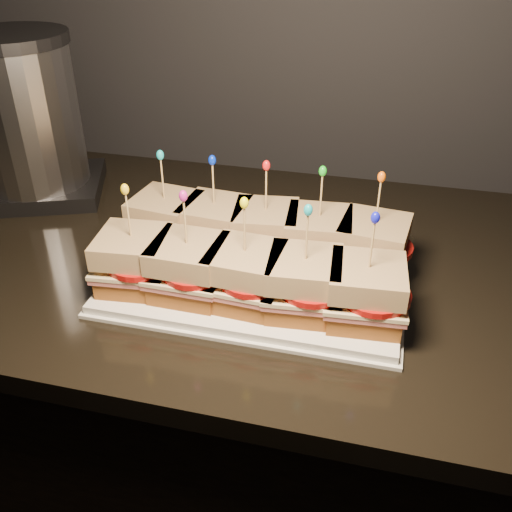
# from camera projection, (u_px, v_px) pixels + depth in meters

# --- Properties ---
(cabinet) EXTENTS (2.57, 0.70, 0.84)m
(cabinet) POSITION_uv_depth(u_px,v_px,m) (179.00, 418.00, 1.27)
(cabinet) COLOR black
(cabinet) RESTS_ON ground
(granite_slab) EXTENTS (2.61, 0.74, 0.04)m
(granite_slab) POSITION_uv_depth(u_px,v_px,m) (162.00, 249.00, 1.03)
(granite_slab) COLOR black
(granite_slab) RESTS_ON cabinet
(platter) EXTENTS (0.45, 0.28, 0.02)m
(platter) POSITION_uv_depth(u_px,v_px,m) (256.00, 281.00, 0.90)
(platter) COLOR white
(platter) RESTS_ON granite_slab
(platter_rim) EXTENTS (0.46, 0.29, 0.01)m
(platter_rim) POSITION_uv_depth(u_px,v_px,m) (256.00, 284.00, 0.91)
(platter_rim) COLOR white
(platter_rim) RESTS_ON granite_slab
(sandwich_0_bread_bot) EXTENTS (0.11, 0.11, 0.03)m
(sandwich_0_bread_bot) POSITION_uv_depth(u_px,v_px,m) (168.00, 235.00, 0.98)
(sandwich_0_bread_bot) COLOR brown
(sandwich_0_bread_bot) RESTS_ON platter
(sandwich_0_ham) EXTENTS (0.12, 0.12, 0.01)m
(sandwich_0_ham) POSITION_uv_depth(u_px,v_px,m) (167.00, 226.00, 0.97)
(sandwich_0_ham) COLOR #CA5757
(sandwich_0_ham) RESTS_ON sandwich_0_bread_bot
(sandwich_0_cheese) EXTENTS (0.12, 0.12, 0.01)m
(sandwich_0_cheese) POSITION_uv_depth(u_px,v_px,m) (167.00, 222.00, 0.97)
(sandwich_0_cheese) COLOR beige
(sandwich_0_cheese) RESTS_ON sandwich_0_ham
(sandwich_0_tomato) EXTENTS (0.10, 0.10, 0.01)m
(sandwich_0_tomato) POSITION_uv_depth(u_px,v_px,m) (172.00, 221.00, 0.95)
(sandwich_0_tomato) COLOR #AF110D
(sandwich_0_tomato) RESTS_ON sandwich_0_cheese
(sandwich_0_bread_top) EXTENTS (0.11, 0.11, 0.03)m
(sandwich_0_bread_top) POSITION_uv_depth(u_px,v_px,m) (165.00, 207.00, 0.95)
(sandwich_0_bread_top) COLOR brown
(sandwich_0_bread_top) RESTS_ON sandwich_0_tomato
(sandwich_0_pick) EXTENTS (0.00, 0.00, 0.09)m
(sandwich_0_pick) POSITION_uv_depth(u_px,v_px,m) (163.00, 181.00, 0.93)
(sandwich_0_pick) COLOR tan
(sandwich_0_pick) RESTS_ON sandwich_0_bread_top
(sandwich_0_frill) EXTENTS (0.01, 0.01, 0.02)m
(sandwich_0_frill) POSITION_uv_depth(u_px,v_px,m) (160.00, 155.00, 0.90)
(sandwich_0_frill) COLOR #15AFBD
(sandwich_0_frill) RESTS_ON sandwich_0_pick
(sandwich_1_bread_bot) EXTENTS (0.11, 0.11, 0.03)m
(sandwich_1_bread_bot) POSITION_uv_depth(u_px,v_px,m) (216.00, 241.00, 0.96)
(sandwich_1_bread_bot) COLOR brown
(sandwich_1_bread_bot) RESTS_ON platter
(sandwich_1_ham) EXTENTS (0.12, 0.11, 0.01)m
(sandwich_1_ham) POSITION_uv_depth(u_px,v_px,m) (215.00, 232.00, 0.95)
(sandwich_1_ham) COLOR #CA5757
(sandwich_1_ham) RESTS_ON sandwich_1_bread_bot
(sandwich_1_cheese) EXTENTS (0.12, 0.12, 0.01)m
(sandwich_1_cheese) POSITION_uv_depth(u_px,v_px,m) (215.00, 228.00, 0.95)
(sandwich_1_cheese) COLOR beige
(sandwich_1_cheese) RESTS_ON sandwich_1_ham
(sandwich_1_tomato) EXTENTS (0.10, 0.10, 0.01)m
(sandwich_1_tomato) POSITION_uv_depth(u_px,v_px,m) (221.00, 227.00, 0.94)
(sandwich_1_tomato) COLOR #AF110D
(sandwich_1_tomato) RESTS_ON sandwich_1_cheese
(sandwich_1_bread_top) EXTENTS (0.11, 0.11, 0.03)m
(sandwich_1_bread_top) POSITION_uv_depth(u_px,v_px,m) (214.00, 213.00, 0.93)
(sandwich_1_bread_top) COLOR brown
(sandwich_1_bread_top) RESTS_ON sandwich_1_tomato
(sandwich_1_pick) EXTENTS (0.00, 0.00, 0.09)m
(sandwich_1_pick) POSITION_uv_depth(u_px,v_px,m) (213.00, 187.00, 0.91)
(sandwich_1_pick) COLOR tan
(sandwich_1_pick) RESTS_ON sandwich_1_bread_top
(sandwich_1_frill) EXTENTS (0.01, 0.01, 0.02)m
(sandwich_1_frill) POSITION_uv_depth(u_px,v_px,m) (212.00, 160.00, 0.88)
(sandwich_1_frill) COLOR #0627CE
(sandwich_1_frill) RESTS_ON sandwich_1_pick
(sandwich_2_bread_bot) EXTENTS (0.11, 0.11, 0.03)m
(sandwich_2_bread_bot) POSITION_uv_depth(u_px,v_px,m) (265.00, 248.00, 0.94)
(sandwich_2_bread_bot) COLOR brown
(sandwich_2_bread_bot) RESTS_ON platter
(sandwich_2_ham) EXTENTS (0.12, 0.12, 0.01)m
(sandwich_2_ham) POSITION_uv_depth(u_px,v_px,m) (266.00, 238.00, 0.93)
(sandwich_2_ham) COLOR #CA5757
(sandwich_2_ham) RESTS_ON sandwich_2_bread_bot
(sandwich_2_cheese) EXTENTS (0.12, 0.12, 0.01)m
(sandwich_2_cheese) POSITION_uv_depth(u_px,v_px,m) (266.00, 235.00, 0.93)
(sandwich_2_cheese) COLOR beige
(sandwich_2_cheese) RESTS_ON sandwich_2_ham
(sandwich_2_tomato) EXTENTS (0.10, 0.10, 0.01)m
(sandwich_2_tomato) POSITION_uv_depth(u_px,v_px,m) (272.00, 233.00, 0.92)
(sandwich_2_tomato) COLOR #AF110D
(sandwich_2_tomato) RESTS_ON sandwich_2_cheese
(sandwich_2_bread_top) EXTENTS (0.11, 0.11, 0.03)m
(sandwich_2_bread_top) POSITION_uv_depth(u_px,v_px,m) (266.00, 219.00, 0.92)
(sandwich_2_bread_top) COLOR brown
(sandwich_2_bread_top) RESTS_ON sandwich_2_tomato
(sandwich_2_pick) EXTENTS (0.00, 0.00, 0.09)m
(sandwich_2_pick) POSITION_uv_depth(u_px,v_px,m) (266.00, 192.00, 0.89)
(sandwich_2_pick) COLOR tan
(sandwich_2_pick) RESTS_ON sandwich_2_bread_top
(sandwich_2_frill) EXTENTS (0.01, 0.01, 0.02)m
(sandwich_2_frill) POSITION_uv_depth(u_px,v_px,m) (266.00, 165.00, 0.87)
(sandwich_2_frill) COLOR red
(sandwich_2_frill) RESTS_ON sandwich_2_pick
(sandwich_3_bread_bot) EXTENTS (0.11, 0.11, 0.03)m
(sandwich_3_bread_bot) POSITION_uv_depth(u_px,v_px,m) (317.00, 254.00, 0.93)
(sandwich_3_bread_bot) COLOR brown
(sandwich_3_bread_bot) RESTS_ON platter
(sandwich_3_ham) EXTENTS (0.12, 0.11, 0.01)m
(sandwich_3_ham) POSITION_uv_depth(u_px,v_px,m) (318.00, 245.00, 0.92)
(sandwich_3_ham) COLOR #CA5757
(sandwich_3_ham) RESTS_ON sandwich_3_bread_bot
(sandwich_3_cheese) EXTENTS (0.12, 0.12, 0.01)m
(sandwich_3_cheese) POSITION_uv_depth(u_px,v_px,m) (318.00, 241.00, 0.91)
(sandwich_3_cheese) COLOR beige
(sandwich_3_cheese) RESTS_ON sandwich_3_ham
(sandwich_3_tomato) EXTENTS (0.10, 0.10, 0.01)m
(sandwich_3_tomato) POSITION_uv_depth(u_px,v_px,m) (325.00, 240.00, 0.90)
(sandwich_3_tomato) COLOR #AF110D
(sandwich_3_tomato) RESTS_ON sandwich_3_cheese
(sandwich_3_bread_top) EXTENTS (0.11, 0.11, 0.03)m
(sandwich_3_bread_top) POSITION_uv_depth(u_px,v_px,m) (319.00, 225.00, 0.90)
(sandwich_3_bread_top) COLOR brown
(sandwich_3_bread_top) RESTS_ON sandwich_3_tomato
(sandwich_3_pick) EXTENTS (0.00, 0.00, 0.09)m
(sandwich_3_pick) POSITION_uv_depth(u_px,v_px,m) (321.00, 198.00, 0.87)
(sandwich_3_pick) COLOR tan
(sandwich_3_pick) RESTS_ON sandwich_3_bread_top
(sandwich_3_frill) EXTENTS (0.01, 0.01, 0.02)m
(sandwich_3_frill) POSITION_uv_depth(u_px,v_px,m) (323.00, 171.00, 0.85)
(sandwich_3_frill) COLOR green
(sandwich_3_frill) RESTS_ON sandwich_3_pick
(sandwich_4_bread_bot) EXTENTS (0.11, 0.11, 0.03)m
(sandwich_4_bread_bot) POSITION_uv_depth(u_px,v_px,m) (371.00, 261.00, 0.91)
(sandwich_4_bread_bot) COLOR brown
(sandwich_4_bread_bot) RESTS_ON platter
(sandwich_4_ham) EXTENTS (0.12, 0.12, 0.01)m
(sandwich_4_ham) POSITION_uv_depth(u_px,v_px,m) (372.00, 252.00, 0.90)
(sandwich_4_ham) COLOR #CA5757
(sandwich_4_ham) RESTS_ON sandwich_4_bread_bot
(sandwich_4_cheese) EXTENTS (0.12, 0.12, 0.01)m
(sandwich_4_cheese) POSITION_uv_depth(u_px,v_px,m) (373.00, 248.00, 0.90)
(sandwich_4_cheese) COLOR beige
(sandwich_4_cheese) RESTS_ON sandwich_4_ham
(sandwich_4_tomato) EXTENTS (0.10, 0.10, 0.01)m
(sandwich_4_tomato) POSITION_uv_depth(u_px,v_px,m) (381.00, 247.00, 0.88)
(sandwich_4_tomato) COLOR #AF110D
(sandwich_4_tomato) RESTS_ON sandwich_4_cheese
(sandwich_4_bread_top) EXTENTS (0.11, 0.11, 0.03)m
(sandwich_4_bread_top) POSITION_uv_depth(u_px,v_px,m) (375.00, 232.00, 0.88)
(sandwich_4_bread_top) COLOR brown
(sandwich_4_bread_top) RESTS_ON sandwich_4_tomato
(sandwich_4_pick) EXTENTS (0.00, 0.00, 0.09)m
(sandwich_4_pick) POSITION_uv_depth(u_px,v_px,m) (378.00, 204.00, 0.85)
(sandwich_4_pick) COLOR tan
(sandwich_4_pick) RESTS_ON sandwich_4_bread_top
(sandwich_4_frill) EXTENTS (0.01, 0.01, 0.02)m
(sandwich_4_frill) POSITION_uv_depth(u_px,v_px,m) (382.00, 177.00, 0.83)
(sandwich_4_frill) COLOR #FD6007
(sandwich_4_frill) RESTS_ON sandwich_4_pick
(sandwich_5_bread_bot) EXTENTS (0.11, 0.11, 0.03)m
(sandwich_5_bread_bot) POSITION_uv_depth(u_px,v_px,m) (136.00, 276.00, 0.87)
(sandwich_5_bread_bot) COLOR brown
(sandwich_5_bread_bot) RESTS_ON platter
(sandwich_5_ham) EXTENTS (0.12, 0.12, 0.01)m
(sandwich_5_ham) POSITION_uv_depth(u_px,v_px,m) (135.00, 266.00, 0.86)
(sandwich_5_ham) COLOR #CA5757
(sandwich_5_ham) RESTS_ON sandwich_5_bread_bot
(sandwich_5_cheese) EXTENTS (0.12, 0.12, 0.01)m
(sandwich_5_cheese) POSITION_uv_depth(u_px,v_px,m) (135.00, 263.00, 0.86)
(sandwich_5_cheese) COLOR beige
(sandwich_5_cheese) RESTS_ON sandwich_5_ham
(sandwich_5_tomato) EXTENTS (0.10, 0.10, 0.01)m
(sandwich_5_tomato) POSITION_uv_depth(u_px,v_px,m) (140.00, 261.00, 0.85)
(sandwich_5_tomato) COLOR #AF110D
(sandwich_5_tomato) RESTS_ON sandwich_5_cheese
(sandwich_5_bread_top) EXTENTS (0.11, 0.11, 0.03)m
(sandwich_5_bread_top) POSITION_uv_depth(u_px,v_px,m) (132.00, 246.00, 0.84)
(sandwich_5_bread_top) COLOR brown
(sandwich_5_bread_top) RESTS_ON sandwich_5_tomato
(sandwich_5_pick) EXTENTS (0.00, 0.00, 0.09)m
(sandwich_5_pick) POSITION_uv_depth(u_px,v_px,m) (129.00, 218.00, 0.82)
(sandwich_5_pick) COLOR tan
(sandwich_5_pick) RESTS_ON sandwich_5_bread_top
(sandwich_5_frill) EXTENTS (0.01, 0.01, 0.02)m
(sandwich_5_frill) POSITION_uv_depth(u_px,v_px,m) (125.00, 189.00, 0.79)
(sandwich_5_frill) COLOR yellow
(sandwich_5_frill) RESTS_ON sandwich_5_pick
(sandwich_6_bread_bot) EXTENTS (0.10, 0.10, 0.03)m
(sandwich_6_bread_bot) POSITION_uv_depth(u_px,v_px,m) (190.00, 284.00, 0.85)
(sandwich_6_bread_bot) COLOR brown
(sandwich_6_bread_bot) RESTS_ON platter
(sandwich_6_ham) EXTENTS (0.11, 0.11, 0.01)m
(sandwich_6_ham) POSITION_uv_depth(u_px,v_px,m) (189.00, 274.00, 0.85)
(sandwich_6_ham) COLOR #CA5757
(sandwich_6_ham) RESTS_ON sandwich_6_bread_bot
(sandwich_6_cheese) EXTENTS (0.11, 0.11, 0.01)m
(sandwich_6_cheese) POSITION_uv_depth(u_px,v_px,m) (189.00, 270.00, 0.84)
(sandwich_6_cheese) COLOR beige
(sandwich_6_cheese) RESTS_ON sandwich_6_ham
(sandwich_6_tomato) EXTENTS (0.10, 0.10, 0.01)m
(sandwich_6_tomato) POSITION_uv_depth(u_px,v_px,m) (195.00, 269.00, 0.83)
(sandwich_6_tomato) COLOR #AF110D
(sandwich_6_tomato) RESTS_ON sandwich_6_cheese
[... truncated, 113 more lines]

